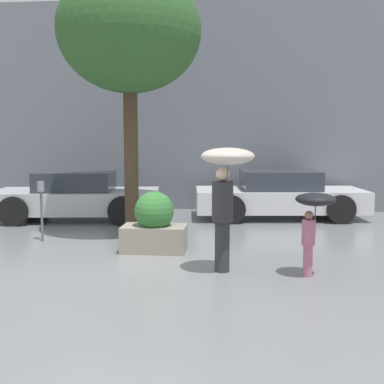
{
  "coord_description": "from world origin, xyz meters",
  "views": [
    {
      "loc": [
        1.99,
        -7.54,
        2.1
      ],
      "look_at": [
        1.1,
        1.6,
        1.05
      ],
      "focal_mm": 45.0,
      "sensor_mm": 36.0,
      "label": 1
    }
  ],
  "objects_px": {
    "planter_box": "(154,225)",
    "parked_car_far": "(279,195)",
    "parked_car_near": "(76,197)",
    "person_child": "(313,212)",
    "street_tree": "(129,33)",
    "parking_meter": "(41,198)",
    "person_adult": "(225,181)"
  },
  "relations": [
    {
      "from": "person_adult",
      "to": "parked_car_near",
      "type": "distance_m",
      "value": 6.08
    },
    {
      "from": "parked_car_near",
      "to": "parking_meter",
      "type": "bearing_deg",
      "value": 177.17
    },
    {
      "from": "person_adult",
      "to": "person_child",
      "type": "distance_m",
      "value": 1.39
    },
    {
      "from": "parking_meter",
      "to": "parked_car_near",
      "type": "bearing_deg",
      "value": 94.0
    },
    {
      "from": "planter_box",
      "to": "person_adult",
      "type": "bearing_deg",
      "value": -44.15
    },
    {
      "from": "parked_car_far",
      "to": "person_child",
      "type": "bearing_deg",
      "value": 174.54
    },
    {
      "from": "person_adult",
      "to": "person_child",
      "type": "bearing_deg",
      "value": 53.81
    },
    {
      "from": "parked_car_near",
      "to": "street_tree",
      "type": "height_order",
      "value": "street_tree"
    },
    {
      "from": "person_adult",
      "to": "parked_car_near",
      "type": "relative_size",
      "value": 0.45
    },
    {
      "from": "parked_car_far",
      "to": "person_adult",
      "type": "bearing_deg",
      "value": 160.67
    },
    {
      "from": "parked_car_near",
      "to": "street_tree",
      "type": "xyz_separation_m",
      "value": [
        1.86,
        -1.82,
        3.66
      ]
    },
    {
      "from": "person_child",
      "to": "parked_car_near",
      "type": "relative_size",
      "value": 0.29
    },
    {
      "from": "person_child",
      "to": "parking_meter",
      "type": "relative_size",
      "value": 1.05
    },
    {
      "from": "person_adult",
      "to": "parked_car_far",
      "type": "height_order",
      "value": "person_adult"
    },
    {
      "from": "parking_meter",
      "to": "person_child",
      "type": "bearing_deg",
      "value": -21.97
    },
    {
      "from": "planter_box",
      "to": "parked_car_far",
      "type": "relative_size",
      "value": 0.26
    },
    {
      "from": "planter_box",
      "to": "parking_meter",
      "type": "xyz_separation_m",
      "value": [
        -2.42,
        0.64,
        0.38
      ]
    },
    {
      "from": "planter_box",
      "to": "parked_car_far",
      "type": "height_order",
      "value": "parked_car_far"
    },
    {
      "from": "planter_box",
      "to": "parked_car_near",
      "type": "relative_size",
      "value": 0.27
    },
    {
      "from": "planter_box",
      "to": "street_tree",
      "type": "height_order",
      "value": "street_tree"
    },
    {
      "from": "parked_car_near",
      "to": "person_child",
      "type": "bearing_deg",
      "value": -138.4
    },
    {
      "from": "person_child",
      "to": "parked_car_near",
      "type": "xyz_separation_m",
      "value": [
        -5.25,
        4.66,
        -0.41
      ]
    },
    {
      "from": "person_adult",
      "to": "street_tree",
      "type": "distance_m",
      "value": 4.44
    },
    {
      "from": "person_child",
      "to": "street_tree",
      "type": "relative_size",
      "value": 0.23
    },
    {
      "from": "parked_car_near",
      "to": "parked_car_far",
      "type": "bearing_deg",
      "value": -88.4
    },
    {
      "from": "person_adult",
      "to": "parking_meter",
      "type": "xyz_separation_m",
      "value": [
        -3.75,
        1.94,
        -0.55
      ]
    },
    {
      "from": "planter_box",
      "to": "person_adult",
      "type": "relative_size",
      "value": 0.6
    },
    {
      "from": "planter_box",
      "to": "parked_car_near",
      "type": "height_order",
      "value": "parked_car_near"
    },
    {
      "from": "planter_box",
      "to": "street_tree",
      "type": "distance_m",
      "value": 4.08
    },
    {
      "from": "parked_car_near",
      "to": "parked_car_far",
      "type": "distance_m",
      "value": 5.26
    },
    {
      "from": "planter_box",
      "to": "parked_car_far",
      "type": "bearing_deg",
      "value": 57.12
    },
    {
      "from": "person_child",
      "to": "parked_car_far",
      "type": "xyz_separation_m",
      "value": [
        -0.05,
        5.43,
        -0.41
      ]
    }
  ]
}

